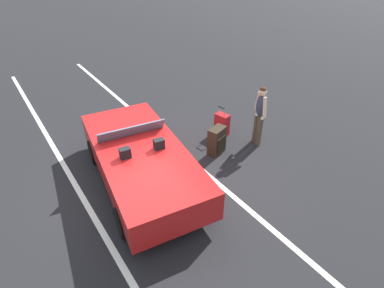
% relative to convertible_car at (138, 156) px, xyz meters
% --- Properties ---
extents(ground_plane, '(80.00, 80.00, 0.00)m').
position_rel_convertible_car_xyz_m(ground_plane, '(-0.21, 0.03, -0.59)').
color(ground_plane, black).
extents(lot_line_near, '(18.00, 0.12, 0.01)m').
position_rel_convertible_car_xyz_m(lot_line_near, '(-0.21, -1.33, -0.59)').
color(lot_line_near, silver).
rests_on(lot_line_near, ground_plane).
extents(lot_line_mid, '(18.00, 0.12, 0.01)m').
position_rel_convertible_car_xyz_m(lot_line_mid, '(-0.21, 1.37, -0.59)').
color(lot_line_mid, silver).
rests_on(lot_line_mid, ground_plane).
extents(convertible_car, '(4.35, 2.35, 1.24)m').
position_rel_convertible_car_xyz_m(convertible_car, '(0.00, 0.00, 0.00)').
color(convertible_car, red).
rests_on(convertible_car, ground_plane).
extents(suitcase_large_black, '(0.42, 0.54, 0.74)m').
position_rel_convertible_car_xyz_m(suitcase_large_black, '(-0.29, -2.08, -0.22)').
color(suitcase_large_black, '#2D2319').
rests_on(suitcase_large_black, ground_plane).
extents(suitcase_medium_bright, '(0.44, 0.31, 0.87)m').
position_rel_convertible_car_xyz_m(suitcase_medium_bright, '(0.38, -2.80, -0.28)').
color(suitcase_medium_bright, red).
rests_on(suitcase_medium_bright, ground_plane).
extents(traveler_person, '(0.59, 0.32, 1.65)m').
position_rel_convertible_car_xyz_m(traveler_person, '(-0.55, -3.27, 0.34)').
color(traveler_person, '#4C3F2D').
rests_on(traveler_person, ground_plane).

